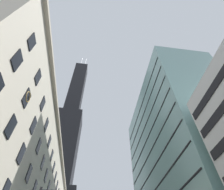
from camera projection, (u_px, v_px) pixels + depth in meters
dark_skyscraper at (59, 165)px, 103.90m from camera, size 25.55×25.55×177.96m
glass_office_midrise at (181, 162)px, 42.06m from camera, size 15.31×35.82×45.32m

